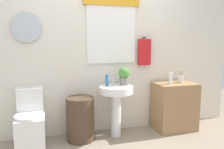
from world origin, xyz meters
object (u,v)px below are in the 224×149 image
object	(u,v)px
toilet	(31,123)
potted_plant	(124,75)
toothbrush_cup	(181,79)
lotion_bottle	(171,78)
laundry_hamper	(80,119)
wooden_cabinet	(174,106)
soap_bottle	(107,80)
pedestal_sink	(116,99)

from	to	relation	value
toilet	potted_plant	distance (m)	1.44
toothbrush_cup	lotion_bottle	bearing A→B (deg)	-164.50
potted_plant	lotion_bottle	distance (m)	0.72
laundry_hamper	toothbrush_cup	distance (m)	1.66
laundry_hamper	lotion_bottle	xyz separation A→B (m)	(1.37, -0.04, 0.52)
wooden_cabinet	toothbrush_cup	world-z (taller)	toothbrush_cup
potted_plant	lotion_bottle	xyz separation A→B (m)	(0.71, -0.10, -0.06)
soap_bottle	potted_plant	xyz separation A→B (m)	(0.26, 0.01, 0.06)
toilet	toothbrush_cup	bearing A→B (deg)	-0.32
wooden_cabinet	soap_bottle	xyz separation A→B (m)	(-1.08, 0.05, 0.45)
potted_plant	toothbrush_cup	world-z (taller)	potted_plant
lotion_bottle	toothbrush_cup	distance (m)	0.23
laundry_hamper	toothbrush_cup	bearing A→B (deg)	0.73
potted_plant	toilet	bearing A→B (deg)	-178.82
laundry_hamper	lotion_bottle	bearing A→B (deg)	-1.68
potted_plant	lotion_bottle	world-z (taller)	potted_plant
laundry_hamper	toothbrush_cup	world-z (taller)	toothbrush_cup
laundry_hamper	toothbrush_cup	xyz separation A→B (m)	(1.58, 0.02, 0.48)
pedestal_sink	potted_plant	world-z (taller)	potted_plant
toilet	toothbrush_cup	size ratio (longest dim) A/B	4.16
toilet	laundry_hamper	distance (m)	0.66
wooden_cabinet	lotion_bottle	distance (m)	0.47
wooden_cabinet	lotion_bottle	size ratio (longest dim) A/B	4.15
laundry_hamper	soap_bottle	size ratio (longest dim) A/B	3.68
laundry_hamper	pedestal_sink	size ratio (longest dim) A/B	0.83
toothbrush_cup	laundry_hamper	bearing A→B (deg)	-179.27
lotion_bottle	soap_bottle	bearing A→B (deg)	174.68
soap_bottle	potted_plant	distance (m)	0.27
toilet	laundry_hamper	xyz separation A→B (m)	(0.66, -0.03, 0.01)
toilet	lotion_bottle	xyz separation A→B (m)	(2.02, -0.07, 0.53)
toilet	soap_bottle	bearing A→B (deg)	0.93
laundry_hamper	lotion_bottle	world-z (taller)	lotion_bottle
toothbrush_cup	wooden_cabinet	bearing A→B (deg)	-169.48
laundry_hamper	potted_plant	distance (m)	0.88
pedestal_sink	potted_plant	bearing A→B (deg)	23.20
potted_plant	toothbrush_cup	distance (m)	0.93
toothbrush_cup	toilet	bearing A→B (deg)	179.68
lotion_bottle	toothbrush_cup	bearing A→B (deg)	15.50
soap_bottle	lotion_bottle	size ratio (longest dim) A/B	0.94
potted_plant	lotion_bottle	size ratio (longest dim) A/B	1.44
laundry_hamper	wooden_cabinet	world-z (taller)	wooden_cabinet
toilet	lotion_bottle	world-z (taller)	lotion_bottle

